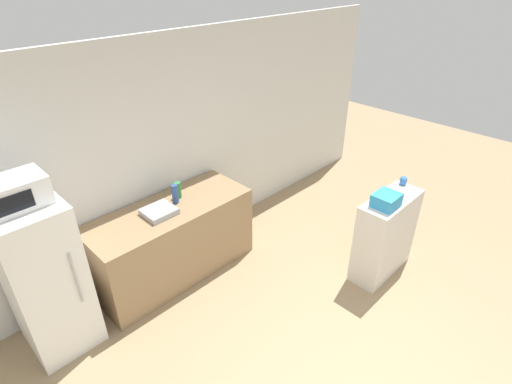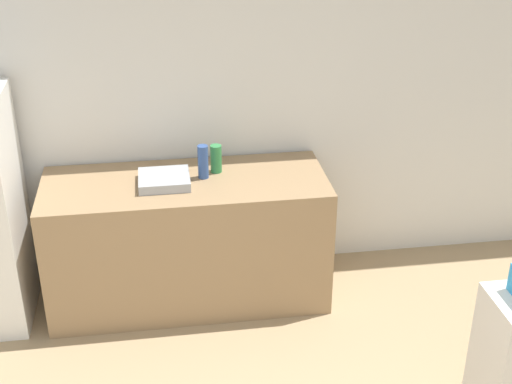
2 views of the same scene
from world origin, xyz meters
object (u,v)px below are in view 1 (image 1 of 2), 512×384
Objects in this scene: refrigerator at (45,278)px; basket at (386,200)px; microwave at (14,193)px; jar at (403,181)px; bottle_short at (178,190)px; bottle_tall at (175,194)px.

refrigerator is 5.61× the size of basket.
microwave reaches higher than jar.
microwave is at bearing 154.73° from jar.
bottle_short is at bearing 4.41° from microwave.
refrigerator is 3.24× the size of microwave.
bottle_short is at bearing 137.16° from jar.
microwave reaches higher than basket.
basket is at bearing -30.79° from refrigerator.
refrigerator reaches higher than bottle_short.
basket is (2.87, -1.71, -0.58)m from microwave.
bottle_tall is (1.46, 0.04, 0.23)m from refrigerator.
basket is at bearing -54.26° from bottle_short.
basket is 3.24× the size of jar.
refrigerator is at bearing 154.71° from jar.
refrigerator reaches higher than bottle_tall.
microwave is at bearing -178.33° from bottle_tall.
jar reaches higher than bottle_short.
microwave is 3.39m from basket.
bottle_tall is at bearing 1.63° from refrigerator.
bottle_tall reaches higher than jar.
microwave is 1.60m from bottle_tall.
bottle_short is 0.69× the size of basket.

